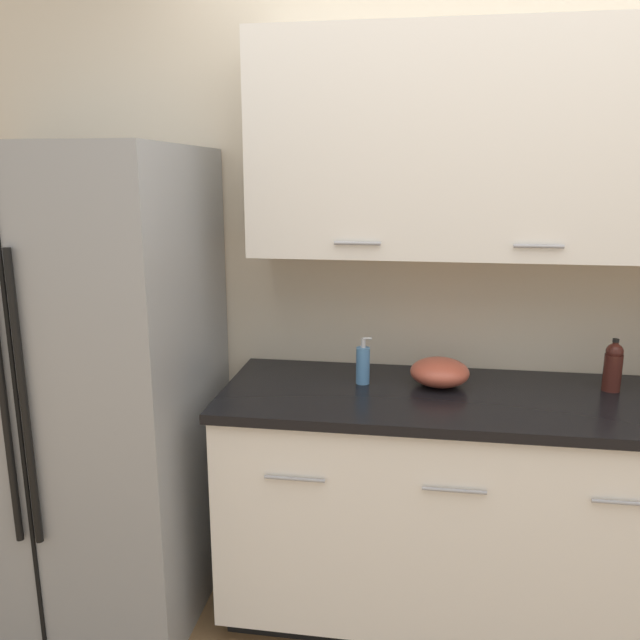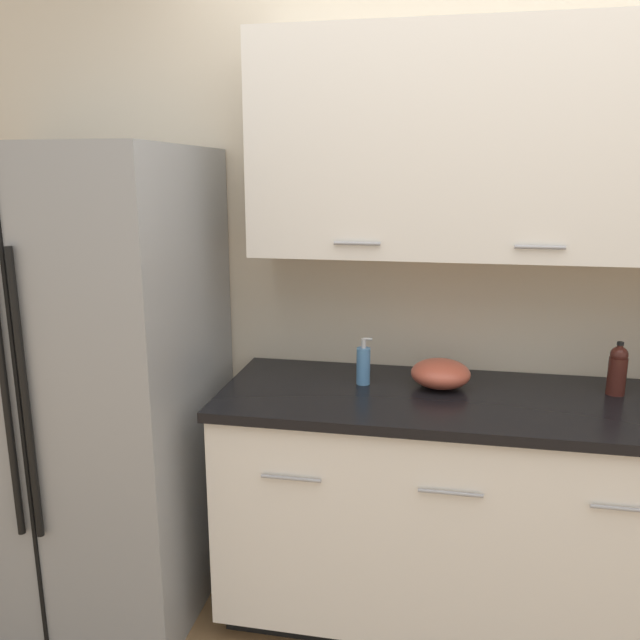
{
  "view_description": "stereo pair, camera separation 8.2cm",
  "coord_description": "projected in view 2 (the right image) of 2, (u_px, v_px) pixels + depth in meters",
  "views": [
    {
      "loc": [
        -0.32,
        -1.37,
        1.65
      ],
      "look_at": [
        -0.65,
        0.77,
        1.15
      ],
      "focal_mm": 35.0,
      "sensor_mm": 36.0,
      "label": 1
    },
    {
      "loc": [
        -0.24,
        -1.36,
        1.65
      ],
      "look_at": [
        -0.65,
        0.77,
        1.15
      ],
      "focal_mm": 35.0,
      "sensor_mm": 36.0,
      "label": 2
    }
  ],
  "objects": [
    {
      "name": "wall_back",
      "position": [
        511.0,
        238.0,
        2.32
      ],
      "size": [
        10.0,
        0.39,
        2.6
      ],
      "color": "beige",
      "rests_on": "ground_plane"
    },
    {
      "name": "counter_unit",
      "position": [
        518.0,
        514.0,
        2.25
      ],
      "size": [
        2.15,
        0.64,
        0.9
      ],
      "color": "black",
      "rests_on": "ground_plane"
    },
    {
      "name": "refrigerator",
      "position": [
        87.0,
        383.0,
        2.38
      ],
      "size": [
        0.9,
        0.8,
        1.75
      ],
      "color": "gray",
      "rests_on": "ground_plane"
    },
    {
      "name": "soap_dispenser",
      "position": [
        363.0,
        365.0,
        2.3
      ],
      "size": [
        0.06,
        0.05,
        0.18
      ],
      "color": "#4C7FB2",
      "rests_on": "counter_unit"
    },
    {
      "name": "oil_bottle",
      "position": [
        618.0,
        369.0,
        2.18
      ],
      "size": [
        0.06,
        0.06,
        0.19
      ],
      "color": "#3D1914",
      "rests_on": "counter_unit"
    },
    {
      "name": "mixing_bowl",
      "position": [
        441.0,
        374.0,
        2.27
      ],
      "size": [
        0.21,
        0.21,
        0.1
      ],
      "color": "#B24C38",
      "rests_on": "counter_unit"
    }
  ]
}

